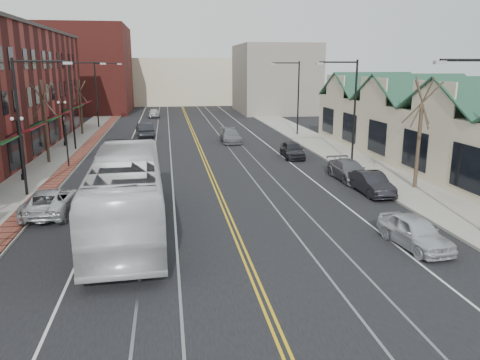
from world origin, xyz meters
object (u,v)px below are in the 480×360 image
object	(u,v)px
transit_bus	(127,193)
parked_car_c	(349,170)
parked_suv	(50,201)
parked_car_b	(372,183)
parked_car_d	(292,150)
parked_car_a	(415,232)

from	to	relation	value
transit_bus	parked_car_c	bearing A→B (deg)	-153.15
parked_suv	parked_car_c	bearing A→B (deg)	-166.43
parked_car_b	parked_car_c	distance (m)	3.66
parked_suv	parked_car_b	bearing A→B (deg)	-177.41
parked_car_c	parked_car_d	world-z (taller)	parked_car_d
parked_car_b	parked_car_d	xyz separation A→B (m)	(-1.80, 11.96, 0.02)
transit_bus	parked_car_d	distance (m)	20.54
transit_bus	parked_suv	xyz separation A→B (m)	(-4.30, 3.19, -1.17)
parked_car_a	parked_car_d	xyz separation A→B (m)	(0.00, 20.38, 0.01)
transit_bus	parked_car_b	bearing A→B (deg)	-165.53
parked_car_a	parked_suv	bearing A→B (deg)	149.86
transit_bus	parked_suv	world-z (taller)	transit_bus
parked_car_d	transit_bus	bearing A→B (deg)	-124.44
parked_suv	parked_car_b	xyz separation A→B (m)	(18.60, 1.11, -0.02)
parked_suv	parked_car_b	size ratio (longest dim) A/B	1.21
transit_bus	parked_car_a	bearing A→B (deg)	159.48
parked_car_a	parked_car_d	world-z (taller)	parked_car_d
parked_suv	parked_car_d	distance (m)	21.28
parked_car_b	parked_car_d	bearing A→B (deg)	97.76
parked_car_d	parked_car_c	bearing A→B (deg)	-74.65
parked_car_b	parked_car_a	bearing A→B (deg)	-102.86
parked_car_b	parked_car_d	world-z (taller)	parked_car_d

